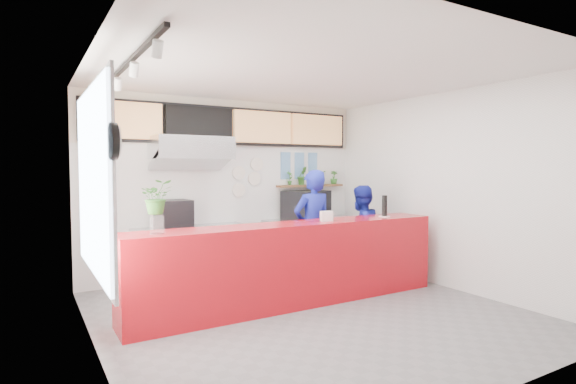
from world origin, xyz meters
name	(u,v)px	position (x,y,z in m)	size (l,w,h in m)	color
floor	(309,313)	(0.00, 0.00, 0.00)	(5.00, 5.00, 0.00)	slate
ceiling	(310,74)	(0.00, 0.00, 3.00)	(5.00, 5.00, 0.00)	silver
wall_back	(230,187)	(0.00, 2.50, 1.50)	(5.00, 5.00, 0.00)	white
wall_left	(94,203)	(-2.50, 0.00, 1.50)	(5.00, 5.00, 0.00)	white
wall_right	(446,190)	(2.50, 0.00, 1.50)	(5.00, 5.00, 0.00)	white
service_counter	(293,264)	(0.00, 0.40, 0.55)	(4.50, 0.60, 1.10)	#AD0C15
cream_band	(230,123)	(0.00, 2.49, 2.60)	(5.00, 0.02, 0.80)	beige
prep_bench	(192,255)	(-0.80, 2.20, 0.45)	(1.80, 0.60, 0.90)	#B2B5BA
panini_oven	(174,214)	(-1.08, 2.20, 1.12)	(0.49, 0.49, 0.44)	black
extraction_hood	(192,148)	(-0.80, 2.15, 2.15)	(1.20, 0.70, 0.35)	#B2B5BA
hood_lip	(192,161)	(-0.80, 2.15, 1.95)	(1.20, 0.70, 0.08)	#B2B5BA
right_bench	(312,243)	(1.50, 2.20, 0.45)	(1.80, 0.60, 0.90)	#B2B5BA
espresso_machine	(306,205)	(1.37, 2.20, 1.16)	(0.80, 0.57, 0.52)	black
espresso_tray	(306,193)	(1.37, 2.20, 1.38)	(0.57, 0.39, 0.05)	#B8BBC0
herb_shelf	(310,186)	(1.60, 2.40, 1.50)	(1.40, 0.18, 0.04)	brown
menu_board_far_left	(125,120)	(-1.75, 2.38, 2.55)	(1.10, 0.10, 0.55)	tan
menu_board_mid_left	(199,124)	(-0.59, 2.38, 2.55)	(1.10, 0.10, 0.55)	black
menu_board_mid_right	(262,127)	(0.57, 2.38, 2.55)	(1.10, 0.10, 0.55)	tan
menu_board_far_right	(317,130)	(1.73, 2.38, 2.55)	(1.10, 0.10, 0.55)	tan
soffit	(231,126)	(0.00, 2.46, 2.55)	(4.80, 0.04, 0.65)	black
window_pane	(93,181)	(-2.47, 0.30, 1.70)	(0.04, 2.20, 1.90)	silver
window_frame	(95,181)	(-2.45, 0.30, 1.70)	(0.03, 2.30, 2.00)	#B2B5BA
wall_clock_rim	(113,141)	(-2.46, -0.90, 2.05)	(0.30, 0.30, 0.05)	black
wall_clock_face	(117,141)	(-2.43, -0.90, 2.05)	(0.26, 0.26, 0.02)	white
track_rail	(134,57)	(-2.10, 0.00, 2.94)	(0.05, 2.40, 0.04)	black
dec_plate_a	(239,173)	(0.15, 2.47, 1.75)	(0.24, 0.24, 0.03)	silver
dec_plate_b	(254,178)	(0.45, 2.47, 1.65)	(0.24, 0.24, 0.03)	silver
dec_plate_c	(239,190)	(0.15, 2.47, 1.45)	(0.24, 0.24, 0.03)	silver
dec_plate_d	(257,164)	(0.50, 2.47, 1.90)	(0.24, 0.24, 0.03)	silver
photo_frame_a	(286,159)	(1.10, 2.48, 2.00)	(0.20, 0.02, 0.25)	#598CBF
photo_frame_b	(299,159)	(1.40, 2.48, 2.00)	(0.20, 0.02, 0.25)	#598CBF
photo_frame_c	(313,159)	(1.70, 2.48, 2.00)	(0.20, 0.02, 0.25)	#598CBF
photo_frame_d	(286,173)	(1.10, 2.48, 1.75)	(0.20, 0.02, 0.25)	#598CBF
photo_frame_e	(299,172)	(1.40, 2.48, 1.75)	(0.20, 0.02, 0.25)	#598CBF
photo_frame_f	(313,172)	(1.70, 2.48, 1.75)	(0.20, 0.02, 0.25)	#598CBF
staff_center	(313,229)	(0.73, 1.03, 0.90)	(0.66, 0.43, 1.81)	navy
staff_right	(361,233)	(1.66, 0.99, 0.78)	(0.76, 0.59, 1.55)	navy
herb_a	(290,178)	(1.14, 2.40, 1.65)	(0.14, 0.09, 0.26)	#2E6924
herb_b	(302,176)	(1.41, 2.40, 1.69)	(0.19, 0.15, 0.34)	#2E6924
herb_c	(320,177)	(1.81, 2.40, 1.65)	(0.24, 0.20, 0.26)	#2E6924
herb_d	(334,177)	(2.15, 2.40, 1.65)	(0.14, 0.13, 0.26)	#2E6924
glass_vase	(157,225)	(-1.80, 0.37, 1.20)	(0.16, 0.16, 0.20)	white
basil_vase	(157,197)	(-1.80, 0.37, 1.51)	(0.35, 0.30, 0.39)	#2E6924
napkin_holder	(326,216)	(0.51, 0.35, 1.17)	(0.16, 0.10, 0.14)	white
white_plate	(384,216)	(1.58, 0.35, 1.11)	(0.17, 0.17, 0.01)	white
pepper_mill	(384,206)	(1.58, 0.35, 1.27)	(0.08, 0.08, 0.31)	black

